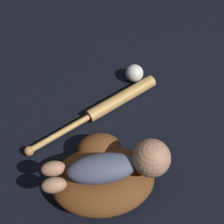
{
  "coord_description": "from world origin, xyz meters",
  "views": [
    {
      "loc": [
        0.06,
        -0.43,
        1.03
      ],
      "look_at": [
        0.06,
        0.24,
        0.08
      ],
      "focal_mm": 50.0,
      "sensor_mm": 36.0,
      "label": 1
    }
  ],
  "objects_px": {
    "baseball_glove": "(102,174)",
    "baby_figure": "(120,165)",
    "baseball": "(134,73)",
    "baseball_bat": "(110,105)"
  },
  "relations": [
    {
      "from": "baseball",
      "to": "baseball_glove",
      "type": "bearing_deg",
      "value": -105.92
    },
    {
      "from": "baby_figure",
      "to": "baseball",
      "type": "height_order",
      "value": "baby_figure"
    },
    {
      "from": "baby_figure",
      "to": "baseball",
      "type": "xyz_separation_m",
      "value": [
        0.07,
        0.48,
        -0.12
      ]
    },
    {
      "from": "baseball_glove",
      "to": "baby_figure",
      "type": "relative_size",
      "value": 0.91
    },
    {
      "from": "baby_figure",
      "to": "baseball",
      "type": "bearing_deg",
      "value": 81.08
    },
    {
      "from": "baby_figure",
      "to": "baseball_bat",
      "type": "distance_m",
      "value": 0.35
    },
    {
      "from": "baseball_glove",
      "to": "baseball",
      "type": "height_order",
      "value": "baseball_glove"
    },
    {
      "from": "baby_figure",
      "to": "baseball",
      "type": "relative_size",
      "value": 5.36
    },
    {
      "from": "baseball_glove",
      "to": "baby_figure",
      "type": "bearing_deg",
      "value": -11.81
    },
    {
      "from": "baseball_bat",
      "to": "baseball",
      "type": "xyz_separation_m",
      "value": [
        0.1,
        0.15,
        0.01
      ]
    }
  ]
}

